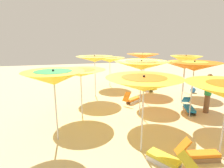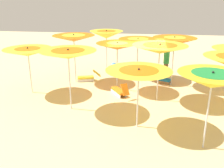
{
  "view_description": "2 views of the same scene",
  "coord_description": "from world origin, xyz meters",
  "px_view_note": "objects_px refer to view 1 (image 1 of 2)",
  "views": [
    {
      "loc": [
        -3.67,
        -8.21,
        3.26
      ],
      "look_at": [
        -1.31,
        0.55,
        1.14
      ],
      "focal_mm": 29.54,
      "sensor_mm": 36.0,
      "label": 1
    },
    {
      "loc": [
        -10.93,
        -0.47,
        4.4
      ],
      "look_at": [
        -1.67,
        0.81,
        1.09
      ],
      "focal_mm": 40.93,
      "sensor_mm": 36.0,
      "label": 2
    }
  ],
  "objects_px": {
    "beach_umbrella_4": "(143,56)",
    "beach_umbrella_8": "(186,59)",
    "beach_umbrella_5": "(144,63)",
    "beach_umbrella_9": "(185,65)",
    "beach_umbrella_3": "(54,78)",
    "beachgoer_0": "(208,93)",
    "beach_ball": "(193,90)",
    "beach_umbrella_0": "(110,60)",
    "beach_umbrella_10": "(194,66)",
    "beach_umbrella_1": "(95,59)",
    "beach_umbrella_6": "(141,65)",
    "beach_umbrella_2": "(81,73)",
    "lounger_4": "(148,88)",
    "lounger_3": "(199,153)",
    "lounger_1": "(167,159)",
    "lounger_0": "(133,99)",
    "lounger_2": "(189,107)",
    "beach_umbrella_7": "(144,84)"
  },
  "relations": [
    {
      "from": "beach_umbrella_7",
      "to": "beach_umbrella_8",
      "type": "bearing_deg",
      "value": 45.38
    },
    {
      "from": "beach_umbrella_0",
      "to": "beach_umbrella_9",
      "type": "xyz_separation_m",
      "value": [
        2.78,
        -4.79,
        0.1
      ]
    },
    {
      "from": "beach_umbrella_2",
      "to": "beach_umbrella_3",
      "type": "xyz_separation_m",
      "value": [
        -1.03,
        -2.05,
        0.23
      ]
    },
    {
      "from": "beach_umbrella_3",
      "to": "beach_umbrella_5",
      "type": "bearing_deg",
      "value": 34.95
    },
    {
      "from": "beach_umbrella_0",
      "to": "beach_umbrella_3",
      "type": "xyz_separation_m",
      "value": [
        -3.64,
        -7.1,
        0.22
      ]
    },
    {
      "from": "beach_umbrella_2",
      "to": "beach_umbrella_4",
      "type": "height_order",
      "value": "beach_umbrella_4"
    },
    {
      "from": "beach_umbrella_9",
      "to": "lounger_3",
      "type": "height_order",
      "value": "beach_umbrella_9"
    },
    {
      "from": "lounger_2",
      "to": "lounger_4",
      "type": "bearing_deg",
      "value": -152.46
    },
    {
      "from": "beach_umbrella_6",
      "to": "lounger_4",
      "type": "xyz_separation_m",
      "value": [
        2.14,
        3.59,
        -2.05
      ]
    },
    {
      "from": "beach_umbrella_5",
      "to": "beach_ball",
      "type": "xyz_separation_m",
      "value": [
        3.81,
        0.65,
        -1.95
      ]
    },
    {
      "from": "beach_umbrella_5",
      "to": "beach_ball",
      "type": "bearing_deg",
      "value": 9.63
    },
    {
      "from": "beach_umbrella_8",
      "to": "beach_umbrella_10",
      "type": "relative_size",
      "value": 0.97
    },
    {
      "from": "beach_umbrella_0",
      "to": "beach_umbrella_10",
      "type": "relative_size",
      "value": 0.87
    },
    {
      "from": "beach_umbrella_0",
      "to": "beachgoer_0",
      "type": "xyz_separation_m",
      "value": [
        2.99,
        -6.34,
        -0.96
      ]
    },
    {
      "from": "beach_umbrella_7",
      "to": "lounger_4",
      "type": "height_order",
      "value": "beach_umbrella_7"
    },
    {
      "from": "beach_umbrella_1",
      "to": "beach_umbrella_8",
      "type": "xyz_separation_m",
      "value": [
        5.77,
        -0.53,
        -0.11
      ]
    },
    {
      "from": "beach_umbrella_9",
      "to": "lounger_3",
      "type": "bearing_deg",
      "value": -120.18
    },
    {
      "from": "beach_umbrella_6",
      "to": "beach_ball",
      "type": "bearing_deg",
      "value": 27.63
    },
    {
      "from": "beach_umbrella_10",
      "to": "beachgoer_0",
      "type": "xyz_separation_m",
      "value": [
        1.07,
        0.23,
        -1.27
      ]
    },
    {
      "from": "beach_umbrella_1",
      "to": "beach_umbrella_5",
      "type": "xyz_separation_m",
      "value": [
        2.41,
        -1.58,
        -0.12
      ]
    },
    {
      "from": "beach_umbrella_5",
      "to": "beach_umbrella_10",
      "type": "relative_size",
      "value": 0.94
    },
    {
      "from": "lounger_1",
      "to": "beach_ball",
      "type": "distance_m",
      "value": 8.1
    },
    {
      "from": "beach_umbrella_10",
      "to": "beach_umbrella_1",
      "type": "bearing_deg",
      "value": 129.15
    },
    {
      "from": "lounger_2",
      "to": "lounger_3",
      "type": "relative_size",
      "value": 1.07
    },
    {
      "from": "beach_umbrella_3",
      "to": "beach_ball",
      "type": "xyz_separation_m",
      "value": [
        8.34,
        3.81,
        -1.98
      ]
    },
    {
      "from": "beach_umbrella_5",
      "to": "beach_umbrella_7",
      "type": "xyz_separation_m",
      "value": [
        -2.08,
        -4.47,
        -0.03
      ]
    },
    {
      "from": "beach_umbrella_4",
      "to": "beach_umbrella_6",
      "type": "xyz_separation_m",
      "value": [
        -1.97,
        -4.19,
        -0.03
      ]
    },
    {
      "from": "beach_umbrella_6",
      "to": "beach_umbrella_8",
      "type": "height_order",
      "value": "beach_umbrella_6"
    },
    {
      "from": "beach_umbrella_2",
      "to": "beachgoer_0",
      "type": "xyz_separation_m",
      "value": [
        5.61,
        -1.29,
        -0.94
      ]
    },
    {
      "from": "beach_umbrella_4",
      "to": "beach_umbrella_8",
      "type": "distance_m",
      "value": 2.72
    },
    {
      "from": "beach_umbrella_8",
      "to": "beachgoer_0",
      "type": "xyz_separation_m",
      "value": [
        -1.26,
        -3.46,
        -1.17
      ]
    },
    {
      "from": "beach_umbrella_6",
      "to": "beach_umbrella_1",
      "type": "bearing_deg",
      "value": 112.13
    },
    {
      "from": "beach_umbrella_1",
      "to": "beach_umbrella_6",
      "type": "height_order",
      "value": "beach_umbrella_6"
    },
    {
      "from": "beach_umbrella_8",
      "to": "beach_ball",
      "type": "xyz_separation_m",
      "value": [
        0.45,
        -0.4,
        -1.97
      ]
    },
    {
      "from": "beach_umbrella_0",
      "to": "lounger_4",
      "type": "height_order",
      "value": "beach_umbrella_0"
    },
    {
      "from": "beach_umbrella_1",
      "to": "beach_umbrella_5",
      "type": "height_order",
      "value": "beach_umbrella_1"
    },
    {
      "from": "beach_umbrella_6",
      "to": "lounger_0",
      "type": "relative_size",
      "value": 1.97
    },
    {
      "from": "beach_umbrella_5",
      "to": "beach_umbrella_9",
      "type": "xyz_separation_m",
      "value": [
        1.89,
        -0.87,
        -0.1
      ]
    },
    {
      "from": "beach_umbrella_7",
      "to": "beach_ball",
      "type": "distance_m",
      "value": 8.03
    },
    {
      "from": "beach_umbrella_2",
      "to": "lounger_4",
      "type": "distance_m",
      "value": 5.7
    },
    {
      "from": "beach_umbrella_2",
      "to": "beach_umbrella_6",
      "type": "height_order",
      "value": "beach_umbrella_6"
    },
    {
      "from": "beach_umbrella_2",
      "to": "beach_ball",
      "type": "xyz_separation_m",
      "value": [
        7.31,
        1.77,
        -1.74
      ]
    },
    {
      "from": "beach_umbrella_1",
      "to": "lounger_3",
      "type": "height_order",
      "value": "beach_umbrella_1"
    },
    {
      "from": "lounger_0",
      "to": "lounger_2",
      "type": "height_order",
      "value": "lounger_0"
    },
    {
      "from": "beach_umbrella_8",
      "to": "beach_umbrella_9",
      "type": "height_order",
      "value": "beach_umbrella_8"
    },
    {
      "from": "beach_umbrella_5",
      "to": "lounger_1",
      "type": "xyz_separation_m",
      "value": [
        -1.69,
        -5.3,
        -1.92
      ]
    },
    {
      "from": "beach_umbrella_4",
      "to": "beach_umbrella_8",
      "type": "height_order",
      "value": "beach_umbrella_4"
    },
    {
      "from": "beach_umbrella_10",
      "to": "lounger_4",
      "type": "xyz_separation_m",
      "value": [
        0.11,
        4.36,
        -2.04
      ]
    },
    {
      "from": "beach_umbrella_3",
      "to": "beach_umbrella_4",
      "type": "distance_m",
      "value": 7.77
    },
    {
      "from": "lounger_1",
      "to": "beachgoer_0",
      "type": "relative_size",
      "value": 0.71
    }
  ]
}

